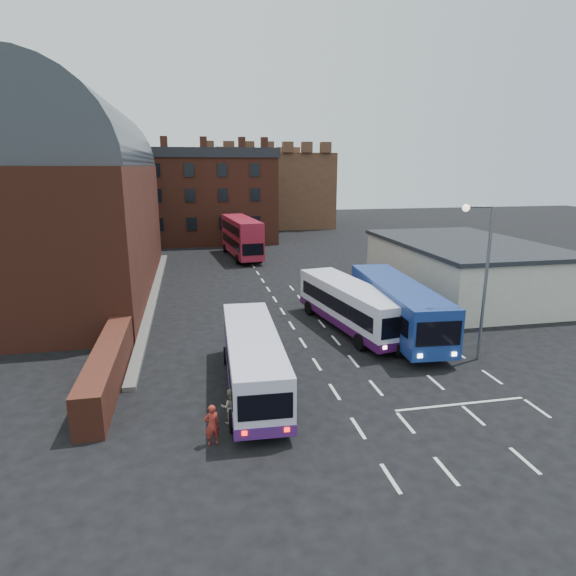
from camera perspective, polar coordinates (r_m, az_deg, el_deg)
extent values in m
plane|color=black|center=(23.23, 4.96, -11.30)|extent=(180.00, 180.00, 0.00)
cube|color=#602B1E|center=(42.45, -24.30, 6.25)|extent=(12.00, 28.00, 10.00)
cylinder|color=#1E2328|center=(42.15, -25.01, 12.98)|extent=(12.00, 26.00, 12.00)
cube|color=#602B1E|center=(24.24, -20.59, -8.76)|extent=(1.20, 10.00, 1.80)
cube|color=beige|center=(40.84, 19.94, 2.11)|extent=(10.00, 16.00, 4.00)
cube|color=#282B30|center=(40.48, 20.19, 5.01)|extent=(10.40, 16.40, 0.30)
cube|color=brown|center=(66.23, -11.48, 10.10)|extent=(22.00, 10.00, 11.00)
cube|color=brown|center=(87.00, -3.46, 11.61)|extent=(22.00, 22.00, 12.00)
cube|color=silver|center=(22.10, -4.18, -8.17)|extent=(2.63, 10.01, 2.26)
cube|color=black|center=(22.05, -4.19, -7.85)|extent=(2.65, 8.81, 0.81)
cylinder|color=black|center=(25.40, -7.34, -7.95)|extent=(0.29, 0.91, 0.90)
cylinder|color=black|center=(19.37, -6.60, -15.38)|extent=(0.29, 0.91, 0.90)
cylinder|color=black|center=(25.55, -2.23, -7.70)|extent=(0.29, 0.91, 0.90)
cylinder|color=black|center=(19.57, 0.25, -14.95)|extent=(0.29, 0.91, 0.90)
cube|color=white|center=(30.21, 7.44, -1.84)|extent=(4.14, 10.82, 2.40)
cube|color=black|center=(30.17, 7.45, -1.58)|extent=(4.00, 9.65, 0.86)
cylinder|color=black|center=(28.44, 12.73, -5.66)|extent=(0.43, 0.99, 0.96)
cylinder|color=black|center=(34.26, 6.18, -1.95)|extent=(0.43, 0.99, 0.96)
cylinder|color=black|center=(27.24, 8.49, -6.36)|extent=(0.43, 0.99, 0.96)
cylinder|color=black|center=(33.27, 2.49, -2.38)|extent=(0.43, 0.99, 0.96)
cube|color=navy|center=(29.97, 12.81, -1.90)|extent=(3.36, 11.71, 2.63)
cube|color=black|center=(29.93, 12.83, -1.61)|extent=(3.34, 10.51, 0.95)
cylinder|color=black|center=(27.68, 17.87, -6.48)|extent=(0.36, 1.07, 1.05)
cylinder|color=black|center=(34.47, 12.40, -2.03)|extent=(0.36, 1.07, 1.05)
cylinder|color=black|center=(26.68, 12.73, -6.91)|extent=(0.36, 1.07, 1.05)
cylinder|color=black|center=(33.67, 8.19, -2.23)|extent=(0.36, 1.07, 1.05)
cube|color=#A51D33|center=(54.04, -5.53, 6.17)|extent=(3.62, 11.20, 3.90)
cube|color=black|center=(54.12, -5.52, 5.60)|extent=(3.56, 10.01, 0.90)
cylinder|color=black|center=(51.27, -3.30, 3.57)|extent=(0.38, 1.02, 1.00)
cylinder|color=black|center=(58.36, -5.08, 4.85)|extent=(0.38, 1.02, 1.00)
cylinder|color=black|center=(50.73, -6.04, 3.40)|extent=(0.38, 1.02, 1.00)
cylinder|color=black|center=(57.89, -7.50, 4.70)|extent=(0.38, 1.02, 1.00)
cylinder|color=slate|center=(26.65, 22.34, 0.23)|extent=(0.16, 0.16, 8.06)
cylinder|color=slate|center=(25.71, 21.79, 8.93)|extent=(1.41, 0.23, 0.10)
sphere|color=#FFF2CC|center=(25.40, 20.35, 8.89)|extent=(0.36, 0.36, 0.36)
imported|color=maroon|center=(18.54, -8.99, -15.70)|extent=(0.64, 0.49, 1.59)
imported|color=#A29080|center=(19.81, -6.90, -13.73)|extent=(0.76, 0.61, 1.48)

